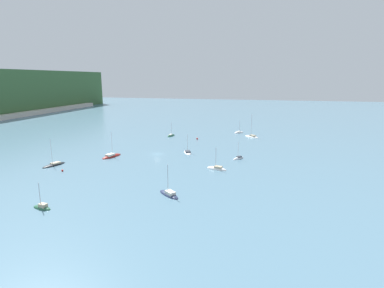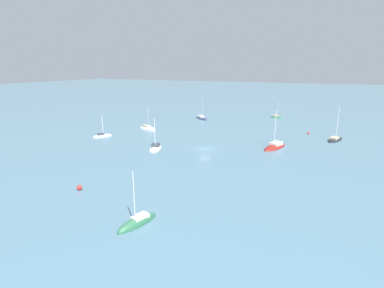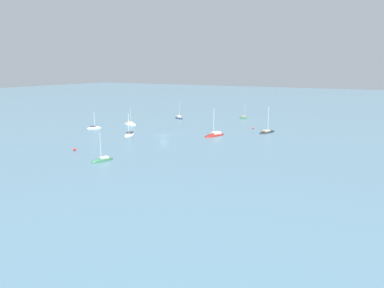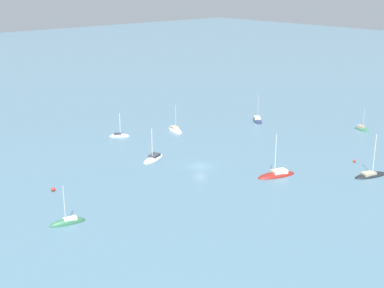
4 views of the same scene
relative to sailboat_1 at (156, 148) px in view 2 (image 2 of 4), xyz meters
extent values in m
plane|color=slate|center=(-4.55, 10.62, -0.10)|extent=(600.00, 600.00, 0.00)
ellipsoid|color=silver|center=(0.07, 0.03, -0.10)|extent=(7.83, 5.26, 1.11)
cube|color=#333842|center=(-0.48, -0.21, 0.52)|extent=(3.16, 2.68, 0.64)
cylinder|color=silver|center=(0.41, 0.18, 3.64)|extent=(0.14, 0.14, 6.88)
ellipsoid|color=#2D6647|center=(-55.87, 18.27, -0.10)|extent=(2.47, 4.98, 1.33)
cube|color=tan|center=(-55.93, 17.90, 0.67)|extent=(1.46, 1.89, 0.81)
cylinder|color=#B2B2B7|center=(-55.83, 18.51, 3.00)|extent=(0.14, 0.14, 5.47)
ellipsoid|color=silver|center=(-4.21, -19.62, -0.10)|extent=(4.97, 4.16, 1.47)
cube|color=#333842|center=(-3.88, -19.86, 0.57)|extent=(2.08, 1.89, 0.52)
cylinder|color=silver|center=(-4.42, -19.47, 3.12)|extent=(0.14, 0.14, 5.64)
ellipsoid|color=white|center=(-18.25, -14.17, -0.10)|extent=(3.96, 6.96, 1.75)
cube|color=tan|center=(-18.39, -14.68, 0.67)|extent=(2.18, 2.71, 0.59)
cylinder|color=#B2B2B7|center=(-18.17, -13.86, 3.65)|extent=(0.14, 0.14, 6.53)
ellipsoid|color=black|center=(-26.83, 38.08, -0.10)|extent=(8.41, 4.82, 1.31)
cube|color=tan|center=(-26.22, 37.89, 0.52)|extent=(3.29, 2.57, 0.52)
cylinder|color=silver|center=(-27.22, 38.20, 4.51)|extent=(0.14, 0.14, 8.50)
ellipsoid|color=#232D4C|center=(-41.84, -6.27, -0.10)|extent=(6.40, 7.17, 1.28)
cube|color=silver|center=(-42.21, -6.73, 0.64)|extent=(2.90, 3.07, 0.79)
cylinder|color=#B2B2B7|center=(-41.61, -5.98, 3.89)|extent=(0.14, 0.14, 7.27)
ellipsoid|color=#2D6647|center=(30.63, 16.44, -0.10)|extent=(6.26, 3.10, 1.91)
cube|color=silver|center=(30.16, 16.56, 0.67)|extent=(2.39, 1.68, 0.48)
cylinder|color=silver|center=(30.93, 16.37, 3.60)|extent=(0.14, 0.14, 6.35)
ellipsoid|color=maroon|center=(-12.37, 25.18, -0.10)|extent=(9.00, 5.34, 1.71)
cube|color=silver|center=(-13.02, 25.40, 0.76)|extent=(3.54, 2.83, 0.78)
cylinder|color=silver|center=(-11.97, 25.05, 4.64)|extent=(0.14, 0.14, 8.53)
sphere|color=red|center=(25.80, 2.20, 0.30)|extent=(0.80, 0.80, 0.80)
sphere|color=red|center=(-31.73, 31.22, 0.20)|extent=(0.61, 0.61, 0.61)
camera|label=1|loc=(-107.01, -28.20, 27.74)|focal=28.00mm
camera|label=2|loc=(57.54, 36.44, 18.59)|focal=28.00mm
camera|label=3|loc=(95.32, 77.52, 22.08)|focal=35.00mm
camera|label=4|loc=(68.61, 90.31, 39.28)|focal=50.00mm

